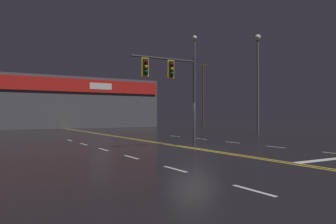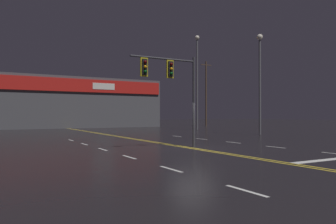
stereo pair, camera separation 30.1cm
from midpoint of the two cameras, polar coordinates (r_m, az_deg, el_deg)
name	(u,v)px [view 2 (the right image)]	position (r m, az deg, el deg)	size (l,w,h in m)	color
ground_plane	(192,148)	(18.00, 4.69, -6.31)	(200.00, 200.00, 0.00)	black
road_markings	(216,149)	(17.55, 8.84, -6.44)	(13.22, 60.00, 0.01)	gold
traffic_signal_median	(169,77)	(17.95, 0.65, 6.09)	(3.99, 0.36, 5.12)	#38383D
streetlight_near_right	(260,70)	(31.70, 15.97, 7.00)	(0.56, 0.56, 9.31)	#59595E
streetlight_median_approach	(197,71)	(40.97, 5.32, 7.09)	(0.56, 0.56, 11.69)	#59595E
building_backdrop	(60,103)	(50.90, -18.06, 1.48)	(28.06, 10.23, 7.13)	#4C4C51
utility_pole_row	(86,91)	(47.27, -13.97, 3.65)	(48.03, 0.26, 11.00)	#4C3828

